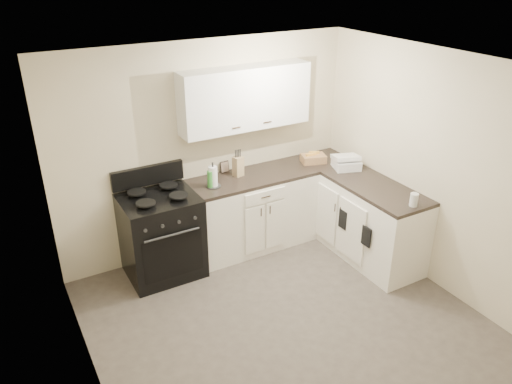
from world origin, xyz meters
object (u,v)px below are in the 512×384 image
knife_block (238,166)px  wicker_basket (313,159)px  countertop_grill (346,164)px  stove (162,237)px  paper_towel (213,177)px

knife_block → wicker_basket: size_ratio=0.80×
wicker_basket → countertop_grill: countertop_grill is taller
stove → paper_towel: bearing=-1.7°
countertop_grill → wicker_basket: bearing=143.0°
countertop_grill → knife_block: bearing=179.4°
knife_block → countertop_grill: 1.33m
wicker_basket → countertop_grill: bearing=-56.2°
stove → paper_towel: paper_towel is taller
stove → paper_towel: (0.65, -0.02, 0.60)m
wicker_basket → stove: bearing=-179.5°
stove → wicker_basket: wicker_basket is taller
knife_block → countertop_grill: bearing=-31.9°
stove → wicker_basket: 2.11m
knife_block → paper_towel: (-0.38, -0.13, 0.00)m
knife_block → wicker_basket: knife_block is taller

